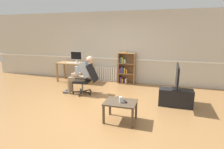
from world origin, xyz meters
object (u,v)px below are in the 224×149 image
object	(u,v)px
keyboard	(72,63)
office_chair	(87,78)
computer_mouse	(79,63)
imac_monitor	(76,56)
tv_stand	(175,98)
spare_remote	(125,101)
radiator	(106,74)
bookshelf	(126,69)
tv_screen	(177,77)
coffee_table	(120,105)
person_seated	(81,74)
drinking_glass	(121,100)
computer_desk	(74,65)

from	to	relation	value
keyboard	office_chair	world-z (taller)	office_chair
computer_mouse	imac_monitor	bearing A→B (deg)	138.02
office_chair	tv_stand	xyz separation A→B (m)	(2.66, -0.22, -0.29)
spare_remote	computer_mouse	bearing A→B (deg)	-82.60
radiator	office_chair	world-z (taller)	office_chair
bookshelf	radiator	world-z (taller)	bookshelf
imac_monitor	radiator	world-z (taller)	imac_monitor
imac_monitor	tv_screen	world-z (taller)	imac_monitor
bookshelf	tv_stand	distance (m)	2.52
imac_monitor	office_chair	bearing A→B (deg)	-52.06
bookshelf	spare_remote	size ratio (longest dim) A/B	8.05
bookshelf	coffee_table	bearing A→B (deg)	-79.80
tv_stand	computer_mouse	bearing A→B (deg)	158.67
person_seated	drinking_glass	world-z (taller)	person_seated
keyboard	bookshelf	bearing A→B (deg)	11.92
imac_monitor	keyboard	size ratio (longest dim) A/B	1.13
person_seated	coffee_table	size ratio (longest dim) A/B	1.78
imac_monitor	keyboard	bearing A→B (deg)	-112.36
computer_mouse	person_seated	world-z (taller)	person_seated
office_chair	drinking_glass	size ratio (longest dim) A/B	7.41
tv_stand	office_chair	bearing A→B (deg)	175.34
keyboard	bookshelf	world-z (taller)	bookshelf
bookshelf	spare_remote	distance (m)	3.05
computer_mouse	coffee_table	bearing A→B (deg)	-48.74
person_seated	imac_monitor	bearing A→B (deg)	-152.36
computer_desk	bookshelf	bearing A→B (deg)	8.24
computer_desk	keyboard	xyz separation A→B (m)	(-0.03, -0.14, 0.12)
bookshelf	imac_monitor	bearing A→B (deg)	-173.72
computer_mouse	spare_remote	world-z (taller)	computer_mouse
person_seated	keyboard	bearing A→B (deg)	-144.95
computer_mouse	tv_screen	bearing A→B (deg)	-21.33
imac_monitor	bookshelf	xyz separation A→B (m)	(1.96, 0.22, -0.44)
imac_monitor	person_seated	xyz separation A→B (m)	(0.86, -1.36, -0.36)
computer_mouse	office_chair	xyz separation A→B (m)	(0.83, -1.15, -0.25)
tv_screen	spare_remote	world-z (taller)	tv_screen
computer_mouse	radiator	distance (m)	1.15
keyboard	spare_remote	bearing A→B (deg)	-43.48
computer_desk	coffee_table	bearing A→B (deg)	-46.71
office_chair	tv_screen	distance (m)	2.69
keyboard	radiator	xyz separation A→B (m)	(1.23, 0.53, -0.47)
drinking_glass	tv_screen	bearing A→B (deg)	46.99
keyboard	radiator	distance (m)	1.42
bookshelf	spare_remote	xyz separation A→B (m)	(0.64, -2.98, -0.11)
office_chair	drinking_glass	xyz separation A→B (m)	(1.47, -1.50, -0.01)
coffee_table	spare_remote	world-z (taller)	spare_remote
computer_desk	spare_remote	xyz separation A→B (m)	(2.66, -2.69, -0.19)
keyboard	tv_stand	size ratio (longest dim) A/B	0.49
office_chair	coffee_table	distance (m)	2.06
spare_remote	tv_screen	bearing A→B (deg)	-168.19
computer_mouse	radiator	xyz separation A→B (m)	(0.92, 0.51, -0.48)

